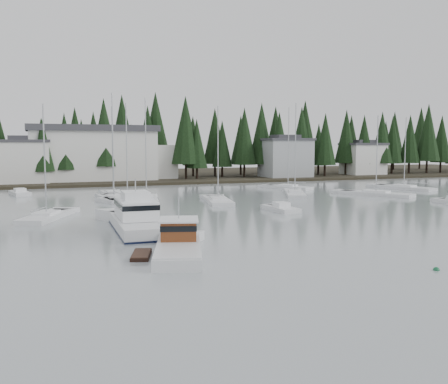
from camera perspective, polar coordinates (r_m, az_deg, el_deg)
The scene contains 22 objects.
ground at distance 27.09m, azimuth 15.97°, elevation -10.88°, with size 260.00×260.00×0.00m, color gray.
far_shore_land at distance 119.09m, azimuth -12.99°, elevation 1.64°, with size 240.00×54.00×1.00m, color black.
conifer_treeline at distance 108.22m, azimuth -12.22°, elevation 1.29°, with size 200.00×22.00×20.00m, color black, non-canonical shape.
house_west at distance 99.89m, azimuth -21.96°, elevation 3.37°, with size 9.54×7.42×8.75m.
house_east_a at distance 111.52m, azimuth 7.03°, elevation 4.01°, with size 10.60×8.48×9.25m.
house_east_b at distance 124.88m, azimuth 15.60°, elevation 3.77°, with size 9.54×7.42×8.25m.
harbor_inn at distance 103.95m, azimuth -13.60°, elevation 4.29°, with size 29.50×11.50×10.90m.
lobster_boat_brown at distance 34.47m, azimuth -5.38°, elevation -6.33°, with size 6.13×9.46×4.44m.
cabin_cruiser_center at distance 44.81m, azimuth -9.95°, elevation -3.30°, with size 4.22×12.32×5.24m.
sailboat_1 at distance 90.40m, azimuth 19.87°, elevation 0.35°, with size 5.60×11.16×12.73m.
sailboat_2 at distance 75.61m, azimuth 8.09°, elevation -0.30°, with size 6.92×10.90×14.25m.
sailboat_4 at distance 86.20m, azimuth 7.33°, elevation 0.41°, with size 6.57×8.81×14.43m.
sailboat_5 at distance 67.36m, azimuth -8.84°, elevation -0.99°, with size 4.22×8.88×14.22m.
sailboat_6 at distance 75.02m, azimuth -12.51°, elevation -0.42°, with size 2.93×9.03×13.61m.
sailboat_8 at distance 65.14m, azimuth -0.68°, elevation -1.16°, with size 4.62×9.80×13.09m.
sailboat_10 at distance 53.94m, azimuth -19.61°, elevation -2.84°, with size 6.03×9.39×12.14m.
sailboat_11 at distance 77.75m, azimuth 16.96°, elevation -0.34°, with size 7.62×10.94×12.42m.
sailboat_12 at distance 64.63m, azimuth -10.95°, elevation -1.30°, with size 6.29×9.23×13.29m.
sailboat_13 at distance 68.96m, azimuth -12.45°, elevation -0.90°, with size 3.48×9.35×15.00m.
runabout_1 at distance 57.15m, azimuth 6.57°, elevation -2.05°, with size 2.47×5.31×1.42m.
runabout_3 at distance 81.22m, azimuth -22.27°, elevation -0.22°, with size 3.40×5.99×1.42m.
mooring_buoy_green at distance 32.87m, azimuth 23.09°, elevation -8.22°, with size 0.40×0.40×0.40m, color #145933.
Camera 1 is at (-15.63, -20.82, 7.49)m, focal length 40.00 mm.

